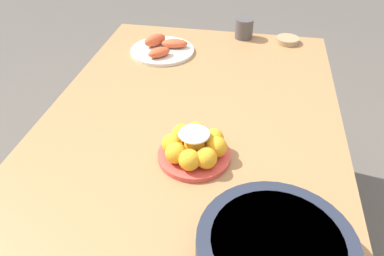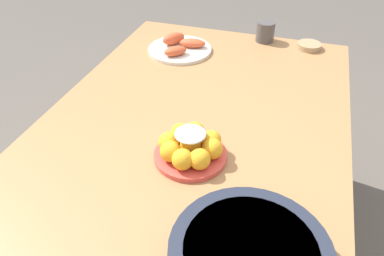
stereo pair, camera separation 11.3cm
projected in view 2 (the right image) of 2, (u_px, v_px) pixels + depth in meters
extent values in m
plane|color=#5B544C|center=(193.00, 253.00, 1.66)|extent=(12.00, 12.00, 0.00)
cylinder|color=#A87547|center=(156.00, 90.00, 2.09)|extent=(0.06, 0.06, 0.70)
cylinder|color=#A87547|center=(319.00, 119.00, 1.88)|extent=(0.06, 0.06, 0.70)
cube|color=#A87547|center=(193.00, 125.00, 1.23)|extent=(1.50, 0.98, 0.03)
cylinder|color=#E04C42|center=(190.00, 155.00, 1.08)|extent=(0.21, 0.21, 0.02)
sphere|color=#F4A823|center=(183.00, 159.00, 1.01)|extent=(0.06, 0.06, 0.06)
sphere|color=#F4A823|center=(200.00, 159.00, 1.01)|extent=(0.06, 0.06, 0.06)
sphere|color=#F4A823|center=(212.00, 149.00, 1.04)|extent=(0.06, 0.06, 0.06)
sphere|color=#F4A823|center=(211.00, 140.00, 1.07)|extent=(0.06, 0.06, 0.06)
sphere|color=#F4A823|center=(195.00, 132.00, 1.10)|extent=(0.06, 0.06, 0.06)
sphere|color=#F4A823|center=(180.00, 133.00, 1.10)|extent=(0.06, 0.06, 0.06)
sphere|color=#F4A823|center=(169.00, 142.00, 1.06)|extent=(0.06, 0.06, 0.06)
sphere|color=#F4A823|center=(170.00, 151.00, 1.03)|extent=(0.06, 0.06, 0.06)
ellipsoid|color=white|center=(190.00, 134.00, 1.03)|extent=(0.09, 0.09, 0.02)
sphere|color=#F4A823|center=(190.00, 145.00, 1.05)|extent=(0.06, 0.06, 0.06)
cylinder|color=brown|center=(251.00, 250.00, 0.74)|extent=(0.27, 0.27, 0.01)
cylinder|color=tan|center=(309.00, 46.00, 1.65)|extent=(0.10, 0.10, 0.02)
cylinder|color=#9E4C1E|center=(310.00, 44.00, 1.64)|extent=(0.08, 0.08, 0.01)
cylinder|color=silver|center=(180.00, 50.00, 1.63)|extent=(0.27, 0.27, 0.01)
ellipsoid|color=#D1512D|center=(175.00, 51.00, 1.56)|extent=(0.10, 0.11, 0.04)
ellipsoid|color=#D1512D|center=(193.00, 43.00, 1.62)|extent=(0.07, 0.12, 0.04)
ellipsoid|color=#D1512D|center=(174.00, 39.00, 1.64)|extent=(0.11, 0.11, 0.05)
cylinder|color=#4C4747|center=(265.00, 32.00, 1.69)|extent=(0.08, 0.08, 0.09)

